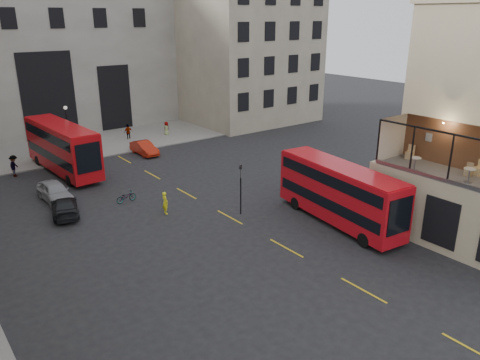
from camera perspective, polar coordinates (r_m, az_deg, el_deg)
ground at (r=27.78m, az=17.41°, el=-11.36°), size 140.00×140.00×0.00m
host_frontage at (r=31.94m, az=24.67°, el=-3.64°), size 3.00×11.00×4.50m
cafe_floor at (r=31.18m, az=25.26°, el=0.26°), size 3.00×10.00×0.10m
gateway at (r=63.06m, az=-24.13°, el=13.81°), size 35.00×10.60×18.00m
building_right at (r=66.65m, az=-0.29°, el=16.52°), size 16.60×18.60×20.00m
pavement_far at (r=54.74m, az=-21.19°, el=3.58°), size 40.00×12.00×0.12m
traffic_light_near at (r=33.58m, az=0.08°, el=-0.36°), size 0.16×0.20×3.80m
street_lamp_b at (r=50.46m, az=-20.15°, el=5.19°), size 0.36×0.36×5.33m
bus_near at (r=32.94m, az=12.01°, el=-1.33°), size 3.64×10.76×4.21m
bus_far at (r=45.76m, az=-20.87°, el=3.92°), size 3.30×11.53×4.55m
car_a at (r=39.36m, az=-21.63°, el=-1.33°), size 1.97×4.56×1.53m
car_b at (r=50.01m, az=-11.60°, el=3.84°), size 1.47×4.17×1.37m
car_c at (r=36.40m, az=-20.59°, el=-3.05°), size 2.89×4.77×1.29m
bicycle at (r=37.55m, az=-13.72°, el=-1.99°), size 1.71×0.73×0.87m
cyclist at (r=34.66m, az=-9.11°, el=-2.76°), size 0.47×0.66×1.70m
pedestrian_b at (r=46.75m, az=-25.83°, el=1.55°), size 1.30×1.48×1.98m
pedestrian_c at (r=56.41m, az=-13.46°, el=5.71°), size 1.10×0.53×1.82m
pedestrian_d at (r=57.49m, az=-8.95°, el=6.20°), size 0.88×0.99×1.70m
cafe_table_mid at (r=30.22m, az=26.17°, el=0.77°), size 0.68×0.68×0.85m
cafe_table_far at (r=31.23m, az=20.58°, el=2.10°), size 0.67×0.67×0.84m
cafe_chair_b at (r=31.91m, az=27.05°, el=1.03°), size 0.56×0.56×0.95m
cafe_chair_c at (r=31.49m, az=26.06°, el=0.88°), size 0.46×0.46×0.82m
cafe_chair_d at (r=33.77m, az=19.99°, el=2.94°), size 0.54×0.54×0.94m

